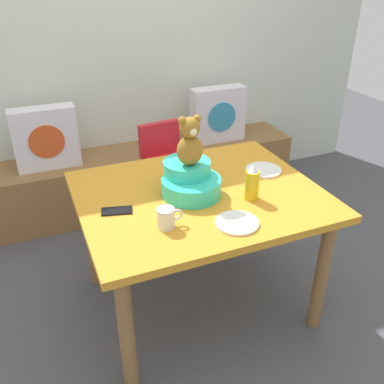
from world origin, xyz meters
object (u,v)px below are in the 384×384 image
Objects in this scene: highchair at (168,164)px; ketchup_bottle at (252,183)px; cell_phone at (117,211)px; coffee_mug at (166,218)px; dinner_plate_near at (263,170)px; dinner_plate_far at (237,223)px; teddy_bear at (190,142)px; dining_table at (199,209)px; pillow_floral_left at (46,138)px; infant_seat_teal at (190,180)px; pillow_floral_right at (218,115)px.

ketchup_bottle reaches higher than highchair.
cell_phone is (-0.65, 0.13, -0.08)m from ketchup_bottle.
coffee_mug is 0.28m from cell_phone.
coffee_mug is 0.76m from dinner_plate_near.
highchair is 3.95× the size of dinner_plate_far.
teddy_bear is at bearing -101.23° from highchair.
dining_table is 4.88× the size of teddy_bear.
dining_table is 6.60× the size of ketchup_bottle.
coffee_mug is at bearing -154.90° from dinner_plate_near.
ketchup_bottle is at bearing -131.77° from dinner_plate_near.
dining_table is at bearing -62.25° from pillow_floral_left.
pillow_floral_left is at bearing 121.76° from ketchup_bottle.
ketchup_bottle reaches higher than infant_seat_teal.
highchair is 0.96m from teddy_bear.
ketchup_bottle is at bearing -36.60° from dining_table.
dining_table is 6.10× the size of dinner_plate_far.
pillow_floral_right is 1.69m from cell_phone.
dinner_plate_far is at bearing -66.31° from pillow_floral_left.
pillow_floral_left is 1.40m from teddy_bear.
pillow_floral_left is 1.71m from dinner_plate_far.
pillow_floral_left is 2.38× the size of ketchup_bottle.
infant_seat_teal is (-0.16, -0.80, 0.29)m from highchair.
dinner_plate_near is (0.48, 0.07, -0.07)m from infant_seat_teal.
pillow_floral_right is at bearing 58.60° from teddy_bear.
infant_seat_teal is 2.75× the size of coffee_mug.
highchair is 6.58× the size of coffee_mug.
teddy_bear is at bearing 165.21° from dining_table.
coffee_mug is (-0.37, -1.05, 0.27)m from highchair.
pillow_floral_right is at bearing 0.00° from pillow_floral_left.
teddy_bear is 0.40m from coffee_mug.
ketchup_bottle is (0.26, -0.17, 0.02)m from infant_seat_teal.
dining_table is at bearing 42.11° from coffee_mug.
dinner_plate_far is (0.04, -0.33, 0.11)m from dining_table.
infant_seat_teal is at bearing -171.10° from dinner_plate_near.
infant_seat_teal is 0.40m from cell_phone.
highchair is at bearing 95.88° from ketchup_bottle.
pillow_floral_right is 2.20× the size of dinner_plate_far.
ketchup_bottle is (0.26, -0.17, -0.19)m from teddy_bear.
teddy_bear reaches higher than dining_table.
coffee_mug is at bearing -123.13° from pillow_floral_right.
cell_phone is at bearing -177.03° from dining_table.
teddy_bear is at bearing -171.04° from dinner_plate_near.
coffee_mug is (0.39, -1.46, 0.11)m from pillow_floral_left.
dining_table is 10.17× the size of coffee_mug.
teddy_bear reaches higher than pillow_floral_right.
teddy_bear is 0.55m from dinner_plate_near.
ketchup_bottle reaches higher than dinner_plate_far.
infant_seat_teal is 1.65× the size of dinner_plate_far.
pillow_floral_left is 1.76× the size of teddy_bear.
pillow_floral_left reaches higher than coffee_mug.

